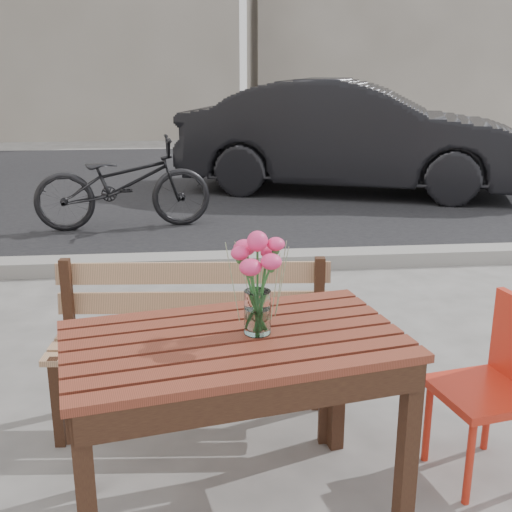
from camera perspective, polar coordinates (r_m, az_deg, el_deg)
The scene contains 8 objects.
ground at distance 2.64m, azimuth -2.76°, elevation -21.41°, with size 80.00×80.00×0.00m, color #5E5C5A.
street at distance 7.32m, azimuth -4.86°, elevation 3.99°, with size 30.00×8.12×0.12m.
main_table at distance 2.29m, azimuth -1.93°, elevation -9.92°, with size 1.28×0.90×0.72m.
main_bench at distance 2.98m, azimuth -5.58°, elevation -6.03°, with size 1.30×0.48×0.79m.
red_chair at distance 2.77m, azimuth 20.91°, elevation -10.07°, with size 0.43×0.43×0.74m.
main_vase at distance 2.19m, azimuth 0.13°, elevation -1.33°, with size 0.20×0.20×0.37m.
parked_car at distance 8.60m, azimuth 8.53°, elevation 10.47°, with size 1.54×4.41×1.45m, color black.
bicycle at distance 6.71m, azimuth -11.75°, elevation 6.34°, with size 0.62×1.77×0.93m, color black.
Camera 1 is at (-0.09, -2.08, 1.63)m, focal length 45.00 mm.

